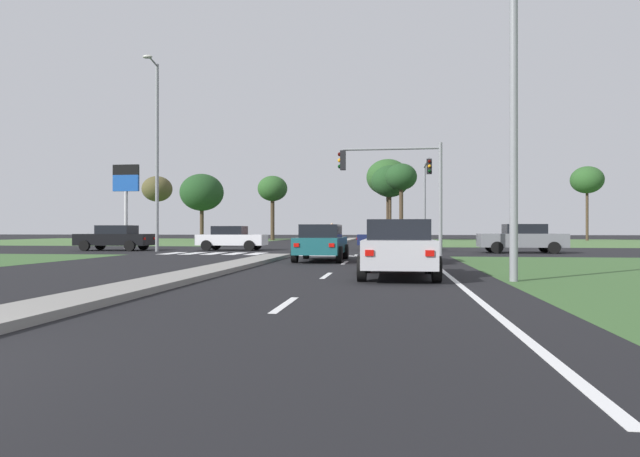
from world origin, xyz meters
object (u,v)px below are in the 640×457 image
(treeline_third, at_px, (273,189))
(car_silver_fourth, at_px, (398,248))
(car_teal_near, at_px, (321,242))
(car_red_third, at_px, (316,234))
(car_maroon_eighth, at_px, (400,242))
(street_lamp_near, at_px, (518,61))
(treeline_sixth, at_px, (401,178))
(treeline_fifth, at_px, (388,177))
(treeline_seventh, at_px, (587,180))
(treeline_near, at_px, (157,189))
(treeline_fourth, at_px, (390,181))
(car_grey_seventh, at_px, (522,238))
(traffic_signal_near_right, at_px, (401,178))
(street_lamp_second, at_px, (156,148))
(pedestrian_at_median, at_px, (332,231))
(car_navy_second, at_px, (393,238))
(fuel_price_totem, at_px, (126,187))
(car_black_fifth, at_px, (115,238))
(traffic_signal_far_right, at_px, (426,187))
(treeline_second, at_px, (202,193))
(car_white_sixth, at_px, (231,238))

(treeline_third, bearing_deg, car_silver_fourth, -73.97)
(car_teal_near, relative_size, car_red_third, 1.05)
(car_maroon_eighth, relative_size, street_lamp_near, 0.44)
(car_silver_fourth, bearing_deg, treeline_sixth, 89.00)
(treeline_fifth, bearing_deg, treeline_seventh, -1.97)
(treeline_near, height_order, treeline_fourth, treeline_fourth)
(car_grey_seventh, bearing_deg, treeline_seventh, -23.04)
(car_silver_fourth, xyz_separation_m, traffic_signal_near_right, (0.27, 12.10, 3.00))
(street_lamp_second, distance_m, treeline_sixth, 35.21)
(car_teal_near, bearing_deg, traffic_signal_near_right, 54.69)
(car_silver_fourth, xyz_separation_m, treeline_fourth, (-0.42, 51.51, 6.22))
(car_red_third, bearing_deg, treeline_seventh, -159.38)
(car_silver_fourth, bearing_deg, pedestrian_at_median, 99.32)
(car_teal_near, bearing_deg, street_lamp_near, -53.99)
(car_red_third, distance_m, pedestrian_at_median, 9.07)
(car_navy_second, bearing_deg, street_lamp_second, -72.79)
(car_navy_second, relative_size, car_grey_seventh, 0.97)
(fuel_price_totem, bearing_deg, car_black_fifth, -72.85)
(car_grey_seventh, xyz_separation_m, car_maroon_eighth, (-6.73, -9.60, -0.01))
(street_lamp_second, bearing_deg, treeline_third, 91.05)
(car_silver_fourth, distance_m, fuel_price_totem, 27.50)
(traffic_signal_far_right, relative_size, pedestrian_at_median, 3.52)
(traffic_signal_near_right, xyz_separation_m, street_lamp_near, (2.65, -12.85, 1.67))
(treeline_second, bearing_deg, street_lamp_near, -62.42)
(car_teal_near, bearing_deg, treeline_seventh, 60.72)
(treeline_second, height_order, treeline_fourth, treeline_fourth)
(car_grey_seventh, height_order, street_lamp_second, street_lamp_second)
(street_lamp_near, bearing_deg, treeline_third, 108.82)
(car_navy_second, height_order, traffic_signal_far_right, traffic_signal_far_right)
(car_red_third, height_order, street_lamp_near, street_lamp_near)
(car_black_fifth, height_order, car_white_sixth, car_black_fifth)
(traffic_signal_far_right, bearing_deg, car_navy_second, -122.07)
(car_silver_fourth, xyz_separation_m, pedestrian_at_median, (-5.29, 32.25, 0.39))
(car_teal_near, relative_size, street_lamp_near, 0.46)
(car_navy_second, height_order, fuel_price_totem, fuel_price_totem)
(pedestrian_at_median, distance_m, fuel_price_totem, 17.59)
(car_teal_near, bearing_deg, treeline_third, 104.92)
(treeline_fifth, bearing_deg, car_black_fifth, -114.19)
(car_maroon_eighth, height_order, traffic_signal_near_right, traffic_signal_near_right)
(treeline_fifth, bearing_deg, street_lamp_second, -109.15)
(car_teal_near, distance_m, car_red_third, 33.84)
(car_teal_near, relative_size, traffic_signal_near_right, 0.83)
(car_grey_seventh, relative_size, traffic_signal_far_right, 0.76)
(treeline_third, relative_size, treeline_sixth, 0.89)
(car_silver_fourth, relative_size, treeline_second, 0.56)
(traffic_signal_near_right, bearing_deg, treeline_second, 122.51)
(car_navy_second, bearing_deg, car_silver_fourth, 0.35)
(pedestrian_at_median, bearing_deg, car_teal_near, -55.21)
(traffic_signal_near_right, distance_m, treeline_sixth, 35.68)
(car_maroon_eighth, xyz_separation_m, pedestrian_at_median, (-5.44, 25.39, 0.37))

